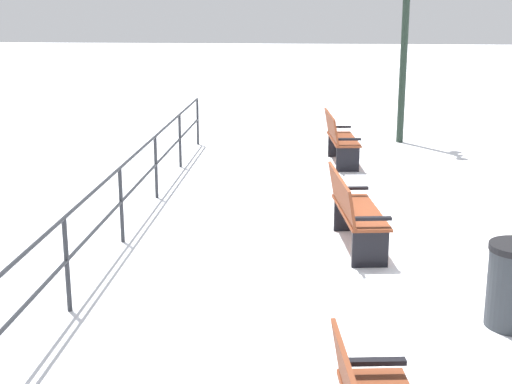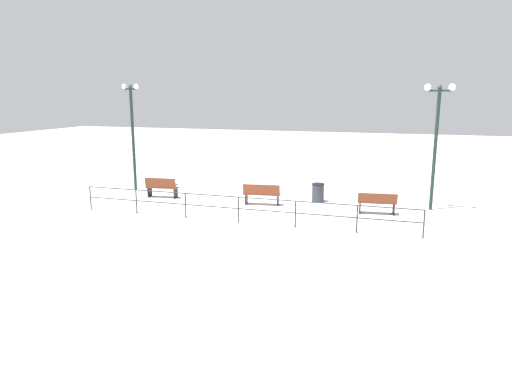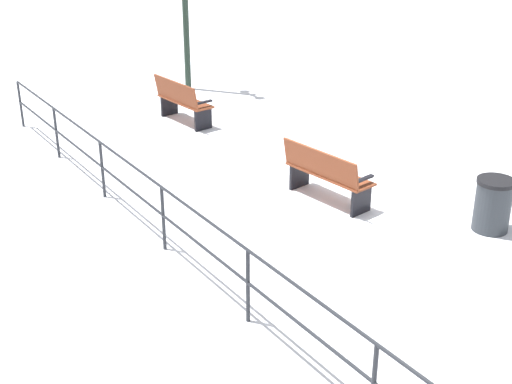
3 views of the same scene
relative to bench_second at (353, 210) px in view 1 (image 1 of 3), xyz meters
The scene contains 4 objects.
ground_plane 0.49m from the bench_second, behind, with size 80.00×80.00×0.00m, color white.
bench_second is the anchor object (origin of this frame).
bench_third 4.73m from the bench_second, 90.14° to the left, with size 0.64×1.51×0.94m.
waterfront_railing 2.88m from the bench_second, behind, with size 0.05×12.80×0.97m.
Camera 1 is at (-0.49, -8.76, 3.01)m, focal length 52.19 mm.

